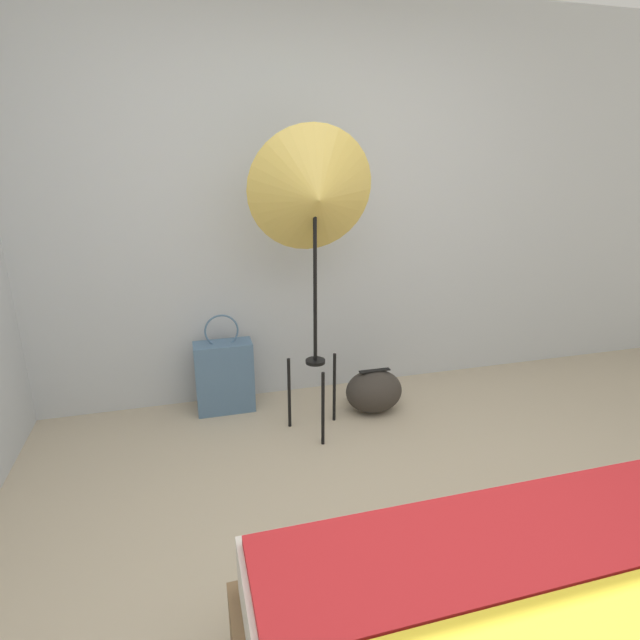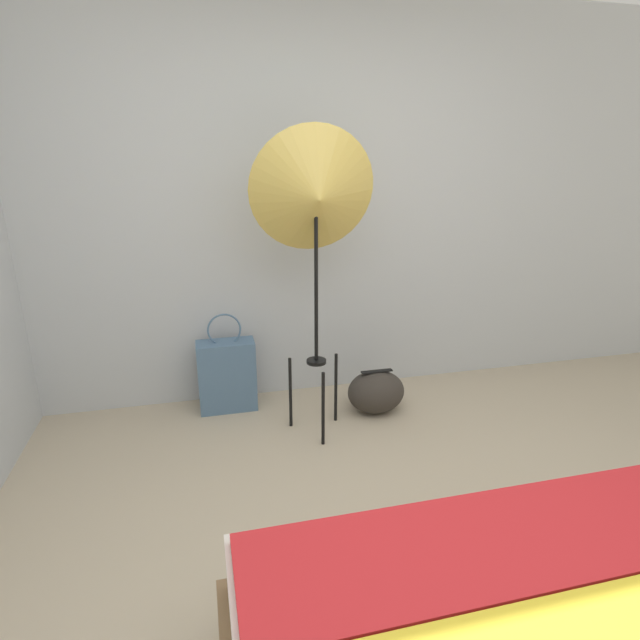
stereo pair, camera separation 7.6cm
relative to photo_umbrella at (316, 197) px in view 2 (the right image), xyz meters
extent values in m
plane|color=tan|center=(0.03, -1.47, -1.41)|extent=(14.00, 14.00, 0.00)
cube|color=#B7BCC1|center=(0.03, 0.61, -0.11)|extent=(8.00, 0.05, 2.60)
cube|color=red|center=(0.24, -1.59, -0.92)|extent=(1.69, 0.42, 0.04)
cylinder|color=black|center=(0.00, -0.17, -1.18)|extent=(0.02, 0.02, 0.46)
cylinder|color=black|center=(-0.15, 0.08, -1.18)|extent=(0.02, 0.02, 0.46)
cylinder|color=black|center=(0.15, 0.08, -1.18)|extent=(0.02, 0.02, 0.46)
cylinder|color=black|center=(0.00, 0.00, -0.95)|extent=(0.12, 0.12, 0.02)
cylinder|color=black|center=(0.00, 0.00, -0.47)|extent=(0.02, 0.02, 0.96)
cone|color=#D1B251|center=(0.00, 0.00, 0.01)|extent=(0.71, 0.35, 0.73)
cube|color=slate|center=(-0.51, 0.41, -1.17)|extent=(0.37, 0.17, 0.48)
torus|color=slate|center=(-0.51, 0.41, -0.85)|extent=(0.22, 0.01, 0.22)
ellipsoid|color=#332D28|center=(0.44, 0.13, -1.27)|extent=(0.38, 0.29, 0.29)
cube|color=black|center=(0.44, 0.13, -1.12)|extent=(0.21, 0.04, 0.01)
camera|label=1|loc=(-0.70, -2.65, 0.21)|focal=28.00mm
camera|label=2|loc=(-0.63, -2.67, 0.21)|focal=28.00mm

